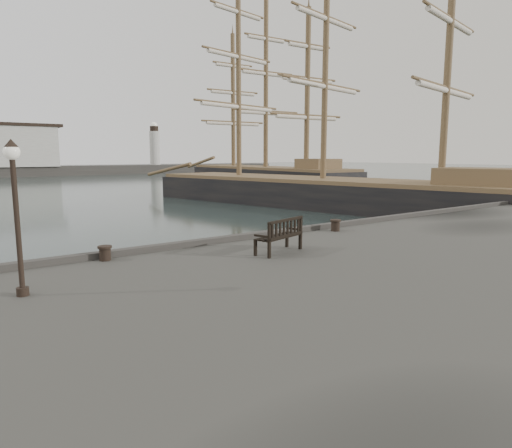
# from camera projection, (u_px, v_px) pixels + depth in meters

# --- Properties ---
(ground) EXTENTS (400.00, 400.00, 0.00)m
(ground) POSITION_uv_depth(u_px,v_px,m) (242.00, 282.00, 15.90)
(ground) COLOR #1C2726
(ground) RESTS_ON ground
(bench) EXTENTS (1.80, 1.02, 0.98)m
(bench) POSITION_uv_depth(u_px,v_px,m) (279.00, 242.00, 13.36)
(bench) COLOR black
(bench) RESTS_ON quay
(bollard_left) EXTENTS (0.45, 0.45, 0.40)m
(bollard_left) POSITION_uv_depth(u_px,v_px,m) (105.00, 253.00, 12.37)
(bollard_left) COLOR black
(bollard_left) RESTS_ON quay
(bollard_right) EXTENTS (0.52, 0.52, 0.43)m
(bollard_right) POSITION_uv_depth(u_px,v_px,m) (335.00, 225.00, 17.15)
(bollard_right) COLOR black
(bollard_right) RESTS_ON quay
(lamp_post) EXTENTS (0.32, 0.32, 3.15)m
(lamp_post) POSITION_uv_depth(u_px,v_px,m) (15.00, 197.00, 8.99)
(lamp_post) COLOR black
(lamp_post) RESTS_ON quay
(tall_ship_main) EXTENTS (14.10, 36.11, 26.56)m
(tall_ship_main) POSITION_uv_depth(u_px,v_px,m) (322.00, 199.00, 39.01)
(tall_ship_main) COLOR black
(tall_ship_main) RESTS_ON ground
(tall_ship_far) EXTENTS (8.02, 30.11, 25.54)m
(tall_ship_far) POSITION_uv_depth(u_px,v_px,m) (266.00, 182.00, 60.38)
(tall_ship_far) COLOR black
(tall_ship_far) RESTS_ON ground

